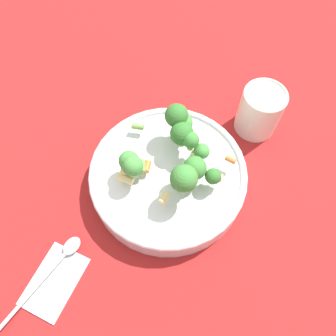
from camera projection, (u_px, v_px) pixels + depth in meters
ground_plane at (168, 182)px, 0.65m from camera, size 3.00×3.00×0.00m
bowl at (168, 176)px, 0.63m from camera, size 0.30×0.30×0.05m
pasta_salad at (177, 154)px, 0.57m from camera, size 0.18×0.21×0.08m
cup at (260, 111)px, 0.67m from camera, size 0.09×0.09×0.10m
napkin at (54, 281)px, 0.56m from camera, size 0.13×0.11×0.01m
spoon at (55, 265)px, 0.57m from camera, size 0.17×0.11×0.01m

